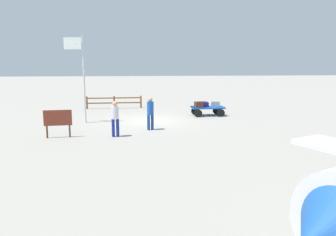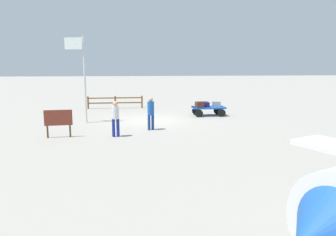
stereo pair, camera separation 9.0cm
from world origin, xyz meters
name	(u,v)px [view 2 (the right image)]	position (x,y,z in m)	size (l,w,h in m)	color
ground_plane	(150,120)	(0.00, 0.00, 0.00)	(120.00, 120.00, 0.00)	gray
luggage_cart	(208,109)	(-3.72, -1.45, 0.43)	(2.08, 1.22, 0.58)	blue
suitcase_tan	(204,104)	(-3.52, -1.81, 0.72)	(0.51, 0.44, 0.28)	#3B2825
suitcase_dark	(216,104)	(-4.26, -1.51, 0.74)	(0.56, 0.45, 0.32)	gray
suitcase_navy	(200,105)	(-3.12, -1.17, 0.76)	(0.57, 0.50, 0.36)	#482A24
suitcase_maroon	(205,105)	(-3.51, -1.32, 0.72)	(0.52, 0.36, 0.29)	#221556
worker_lead	(151,111)	(0.05, 2.70, 0.95)	(0.42, 0.42, 1.66)	navy
worker_trailing	(115,116)	(1.71, 4.10, 0.94)	(0.34, 0.33, 1.63)	navy
flagpole	(82,70)	(3.75, 0.39, 2.94)	(1.07, 0.23, 4.78)	silver
signboard	(58,119)	(4.26, 4.05, 0.83)	(1.23, 0.18, 1.26)	#4C3319
wooden_fence	(115,101)	(2.38, -5.33, 0.53)	(4.02, 0.29, 0.90)	brown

